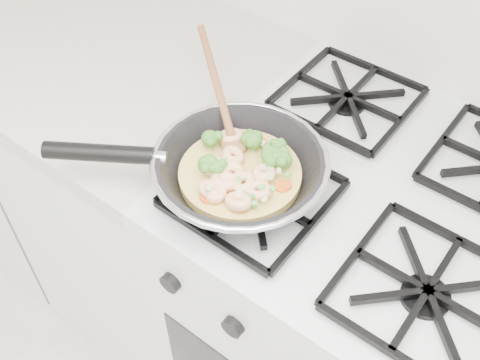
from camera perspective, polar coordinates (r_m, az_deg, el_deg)
The scene contains 3 objects.
stove at distance 1.32m, azimuth 10.41°, elevation -13.54°, with size 0.60×0.60×0.92m.
counter_left at distance 1.64m, azimuth -14.23°, elevation 1.56°, with size 1.00×0.60×0.90m.
skillet at distance 0.89m, azimuth -0.32°, elevation 1.24°, with size 0.41×0.40×0.09m.
Camera 1 is at (0.19, 1.07, 1.60)m, focal length 42.21 mm.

